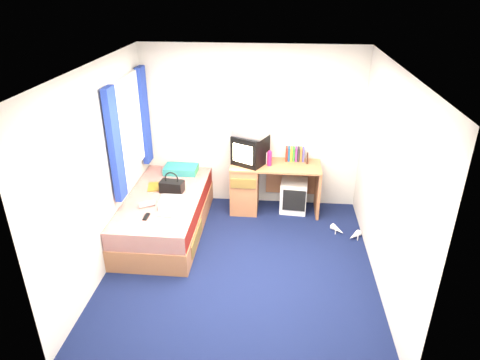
# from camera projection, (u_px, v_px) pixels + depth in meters

# --- Properties ---
(ground) EXTENTS (3.40, 3.40, 0.00)m
(ground) POSITION_uv_depth(u_px,v_px,m) (241.00, 265.00, 5.27)
(ground) COLOR #0C1438
(ground) RESTS_ON ground
(room_shell) EXTENTS (3.40, 3.40, 3.40)m
(room_shell) POSITION_uv_depth(u_px,v_px,m) (241.00, 156.00, 4.64)
(room_shell) COLOR white
(room_shell) RESTS_ON ground
(bed) EXTENTS (1.01, 2.00, 0.54)m
(bed) POSITION_uv_depth(u_px,v_px,m) (166.00, 213.00, 5.87)
(bed) COLOR #B6764C
(bed) RESTS_ON ground
(pillow) EXTENTS (0.49, 0.31, 0.11)m
(pillow) POSITION_uv_depth(u_px,v_px,m) (181.00, 169.00, 6.41)
(pillow) COLOR #18539F
(pillow) RESTS_ON bed
(desk) EXTENTS (1.30, 0.55, 0.75)m
(desk) POSITION_uv_depth(u_px,v_px,m) (257.00, 185.00, 6.37)
(desk) COLOR #B6764C
(desk) RESTS_ON ground
(storage_cube) EXTENTS (0.42, 0.42, 0.48)m
(storage_cube) POSITION_uv_depth(u_px,v_px,m) (294.00, 195.00, 6.41)
(storage_cube) COLOR white
(storage_cube) RESTS_ON ground
(crt_tv) EXTENTS (0.56, 0.55, 0.42)m
(crt_tv) POSITION_uv_depth(u_px,v_px,m) (250.00, 150.00, 6.14)
(crt_tv) COLOR black
(crt_tv) RESTS_ON desk
(vcr) EXTENTS (0.54, 0.47, 0.08)m
(vcr) POSITION_uv_depth(u_px,v_px,m) (251.00, 133.00, 6.04)
(vcr) COLOR silver
(vcr) RESTS_ON crt_tv
(book_row) EXTENTS (0.27, 0.13, 0.20)m
(book_row) POSITION_uv_depth(u_px,v_px,m) (295.00, 154.00, 6.28)
(book_row) COLOR maroon
(book_row) RESTS_ON desk
(picture_frame) EXTENTS (0.03, 0.12, 0.14)m
(picture_frame) POSITION_uv_depth(u_px,v_px,m) (307.00, 158.00, 6.22)
(picture_frame) COLOR black
(picture_frame) RESTS_ON desk
(pink_water_bottle) EXTENTS (0.07, 0.07, 0.21)m
(pink_water_bottle) POSITION_uv_depth(u_px,v_px,m) (269.00, 159.00, 6.11)
(pink_water_bottle) COLOR #D41D63
(pink_water_bottle) RESTS_ON desk
(aerosol_can) EXTENTS (0.06, 0.06, 0.18)m
(aerosol_can) POSITION_uv_depth(u_px,v_px,m) (266.00, 158.00, 6.19)
(aerosol_can) COLOR white
(aerosol_can) RESTS_ON desk
(handbag) EXTENTS (0.33, 0.21, 0.29)m
(handbag) POSITION_uv_depth(u_px,v_px,m) (172.00, 186.00, 5.83)
(handbag) COLOR black
(handbag) RESTS_ON bed
(towel) EXTENTS (0.34, 0.29, 0.11)m
(towel) POSITION_uv_depth(u_px,v_px,m) (173.00, 203.00, 5.46)
(towel) COLOR white
(towel) RESTS_ON bed
(magazine) EXTENTS (0.26, 0.32, 0.01)m
(magazine) POSITION_uv_depth(u_px,v_px,m) (156.00, 187.00, 5.99)
(magazine) COLOR yellow
(magazine) RESTS_ON bed
(water_bottle) EXTENTS (0.21, 0.16, 0.07)m
(water_bottle) POSITION_uv_depth(u_px,v_px,m) (147.00, 204.00, 5.48)
(water_bottle) COLOR silver
(water_bottle) RESTS_ON bed
(colour_swatch_fan) EXTENTS (0.23, 0.09, 0.01)m
(colour_swatch_fan) POSITION_uv_depth(u_px,v_px,m) (164.00, 216.00, 5.27)
(colour_swatch_fan) COLOR orange
(colour_swatch_fan) RESTS_ON bed
(remote_control) EXTENTS (0.05, 0.16, 0.02)m
(remote_control) POSITION_uv_depth(u_px,v_px,m) (146.00, 217.00, 5.24)
(remote_control) COLOR black
(remote_control) RESTS_ON bed
(window_assembly) EXTENTS (0.11, 1.42, 1.40)m
(window_assembly) POSITION_uv_depth(u_px,v_px,m) (130.00, 128.00, 5.59)
(window_assembly) COLOR silver
(window_assembly) RESTS_ON room_shell
(white_heels) EXTENTS (0.41, 0.36, 0.09)m
(white_heels) POSITION_uv_depth(u_px,v_px,m) (346.00, 233.00, 5.85)
(white_heels) COLOR white
(white_heels) RESTS_ON ground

